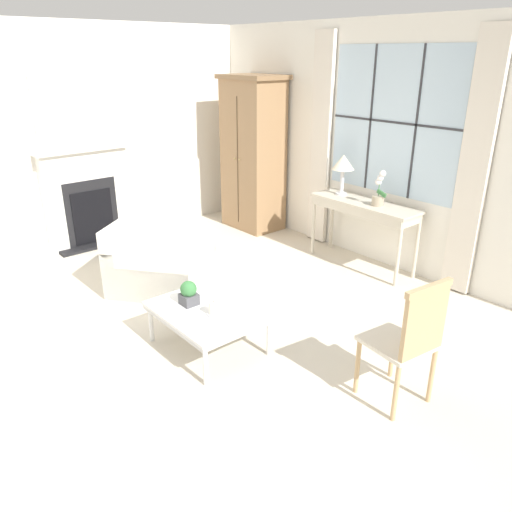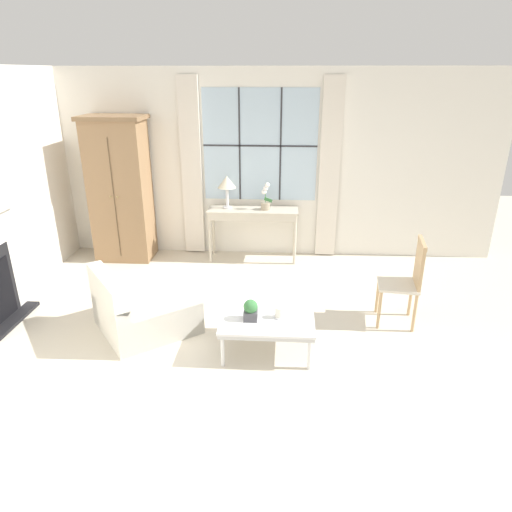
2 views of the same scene
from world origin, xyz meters
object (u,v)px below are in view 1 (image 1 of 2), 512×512
(potted_orchid, at_px, (379,192))
(pillar_candle, at_px, (214,309))
(potted_plant_small, at_px, (189,293))
(table_lamp, at_px, (343,164))
(armoire, at_px, (253,154))
(armchair_upholstered, at_px, (159,265))
(side_chair_wooden, at_px, (410,336))
(fireplace, at_px, (87,190))
(console_table, at_px, (364,209))
(coffee_table, at_px, (208,313))

(potted_orchid, relative_size, pillar_candle, 3.16)
(potted_orchid, xyz_separation_m, potted_plant_small, (-0.03, -2.57, -0.46))
(table_lamp, height_order, pillar_candle, table_lamp)
(armoire, relative_size, potted_orchid, 5.26)
(armoire, distance_m, armchair_upholstered, 2.46)
(side_chair_wooden, bearing_deg, table_lamp, 140.48)
(fireplace, relative_size, console_table, 1.64)
(coffee_table, bearing_deg, pillar_candle, -9.11)
(fireplace, bearing_deg, side_chair_wooden, 4.46)
(fireplace, height_order, pillar_candle, fireplace)
(fireplace, height_order, console_table, fireplace)
(console_table, relative_size, pillar_candle, 10.49)
(console_table, height_order, coffee_table, console_table)
(side_chair_wooden, xyz_separation_m, coffee_table, (-1.55, -0.65, -0.23))
(fireplace, xyz_separation_m, pillar_candle, (3.28, -0.31, -0.31))
(fireplace, relative_size, table_lamp, 4.54)
(console_table, xyz_separation_m, coffee_table, (0.33, -2.50, -0.36))
(fireplace, height_order, potted_plant_small, fireplace)
(armchair_upholstered, bearing_deg, pillar_candle, -12.52)
(potted_plant_small, bearing_deg, console_table, 93.63)
(armoire, bearing_deg, fireplace, -111.14)
(fireplace, distance_m, potted_plant_small, 3.02)
(armoire, xyz_separation_m, armchair_upholstered, (0.91, -2.12, -0.83))
(table_lamp, xyz_separation_m, side_chair_wooden, (2.27, -1.87, -0.60))
(coffee_table, distance_m, potted_plant_small, 0.24)
(armchair_upholstered, bearing_deg, table_lamp, 72.83)
(side_chair_wooden, bearing_deg, fireplace, -175.54)
(potted_plant_small, relative_size, pillar_candle, 1.69)
(armchair_upholstered, bearing_deg, armoire, 113.31)
(table_lamp, distance_m, pillar_candle, 2.78)
(potted_orchid, distance_m, side_chair_wooden, 2.52)
(fireplace, xyz_separation_m, table_lamp, (2.43, 2.24, 0.43))
(armoire, bearing_deg, armchair_upholstered, -66.69)
(armoire, relative_size, side_chair_wooden, 2.11)
(fireplace, relative_size, pillar_candle, 17.20)
(table_lamp, xyz_separation_m, armchair_upholstered, (-0.68, -2.21, -0.93))
(side_chair_wooden, bearing_deg, potted_plant_small, -156.90)
(armchair_upholstered, distance_m, potted_plant_small, 1.32)
(coffee_table, bearing_deg, console_table, 97.56)
(armchair_upholstered, distance_m, side_chair_wooden, 2.99)
(armoire, distance_m, pillar_candle, 3.53)
(armchair_upholstered, distance_m, coffee_table, 1.44)
(side_chair_wooden, relative_size, potted_plant_small, 4.66)
(potted_orchid, bearing_deg, table_lamp, 176.20)
(fireplace, distance_m, armoire, 2.33)
(pillar_candle, bearing_deg, armoire, 134.77)
(console_table, relative_size, table_lamp, 2.77)
(table_lamp, relative_size, coffee_table, 0.52)
(armchair_upholstered, height_order, side_chair_wooden, side_chair_wooden)
(console_table, height_order, side_chair_wooden, side_chair_wooden)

